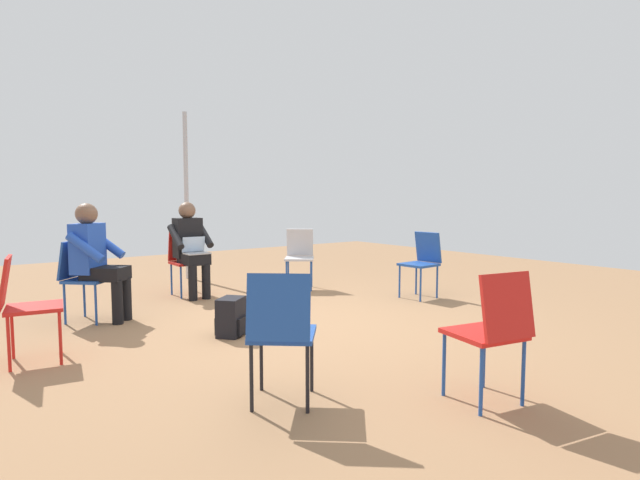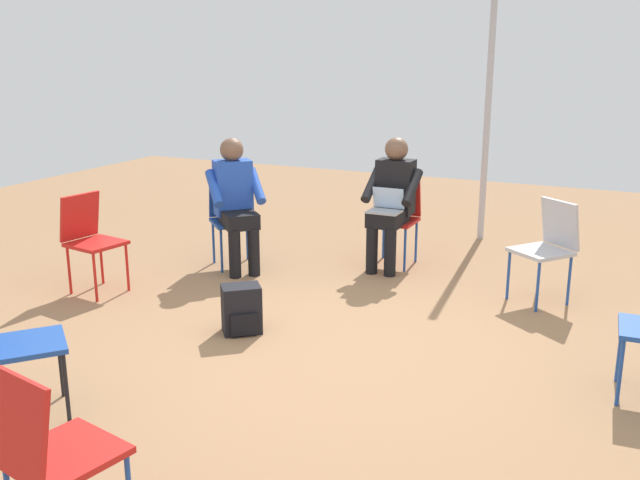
{
  "view_description": "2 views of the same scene",
  "coord_description": "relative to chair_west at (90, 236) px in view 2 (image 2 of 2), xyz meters",
  "views": [
    {
      "loc": [
        -2.84,
        -4.18,
        1.3
      ],
      "look_at": [
        0.09,
        -0.3,
        0.88
      ],
      "focal_mm": 28.0,
      "sensor_mm": 36.0,
      "label": 1
    },
    {
      "loc": [
        1.89,
        -4.24,
        2.04
      ],
      "look_at": [
        -0.27,
        0.38,
        0.67
      ],
      "focal_mm": 40.0,
      "sensor_mm": 36.0,
      "label": 2
    }
  ],
  "objects": [
    {
      "name": "chair_southwest",
      "position": [
        1.17,
        -1.89,
        0.0
      ],
      "size": [
        0.58,
        0.59,
        0.85
      ],
      "rotation": [
        0.0,
        0.0,
        -0.71
      ],
      "color": "#1E4799",
      "rests_on": "ground"
    },
    {
      "name": "chair_west",
      "position": [
        0.0,
        0.0,
        0.0
      ],
      "size": [
        0.49,
        0.46,
        0.85
      ],
      "rotation": [
        0.0,
        0.0,
        -1.73
      ],
      "color": "red",
      "rests_on": "ground"
    },
    {
      "name": "person_in_blue",
      "position": [
        0.79,
        1.08,
        0.2
      ],
      "size": [
        0.63,
        0.63,
        1.24
      ],
      "rotation": [
        0.0,
        0.0,
        -2.34
      ],
      "color": "black",
      "rests_on": "ground"
    },
    {
      "name": "person_with_laptop",
      "position": [
        2.1,
        1.75,
        0.2
      ],
      "size": [
        0.49,
        0.52,
        1.24
      ],
      "rotation": [
        0.0,
        0.0,
        -3.15
      ],
      "color": "black",
      "rests_on": "ground"
    },
    {
      "name": "backpack_near_laptop_user",
      "position": [
        1.65,
        -0.26,
        -0.34
      ],
      "size": [
        0.34,
        0.33,
        0.36
      ],
      "rotation": [
        0.0,
        0.0,
        3.84
      ],
      "color": "black",
      "rests_on": "ground"
    },
    {
      "name": "tent_pole_near",
      "position": [
        2.64,
        3.19,
        0.83
      ],
      "size": [
        0.07,
        0.07,
        2.64
      ],
      "primitive_type": "cylinder",
      "color": "#B2B2B7",
      "rests_on": "ground"
    },
    {
      "name": "chair_northwest",
      "position": [
        0.67,
        1.2,
        0.0
      ],
      "size": [
        0.58,
        0.58,
        0.85
      ],
      "rotation": [
        0.0,
        0.0,
        -2.34
      ],
      "color": "#1E4799",
      "rests_on": "ground"
    },
    {
      "name": "chair_south",
      "position": [
        2.22,
        -2.67,
        0.0
      ],
      "size": [
        0.47,
        0.51,
        0.85
      ],
      "rotation": [
        0.0,
        0.0,
        -0.21
      ],
      "color": "red",
      "rests_on": "ground"
    },
    {
      "name": "chair_north",
      "position": [
        2.1,
        1.92,
        0.0
      ],
      "size": [
        0.4,
        0.44,
        0.85
      ],
      "rotation": [
        0.0,
        0.0,
        -3.15
      ],
      "color": "red",
      "rests_on": "ground"
    },
    {
      "name": "ground_plane",
      "position": [
        2.38,
        -0.25,
        -0.5
      ],
      "size": [
        14.0,
        14.0,
        0.0
      ],
      "primitive_type": "plane",
      "color": "#99704C"
    },
    {
      "name": "chair_northeast",
      "position": [
        3.58,
        1.39,
        0.0
      ],
      "size": [
        0.58,
        0.58,
        0.85
      ],
      "rotation": [
        0.0,
        0.0,
        2.48
      ],
      "color": "#B7B7BC",
      "rests_on": "ground"
    }
  ]
}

